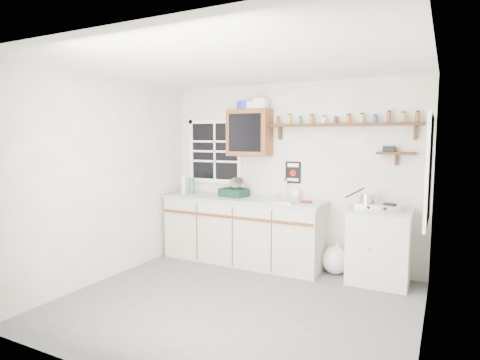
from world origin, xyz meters
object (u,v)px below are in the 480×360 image
upper_cabinet (249,133)px  spice_shelf (343,124)px  right_cabinet (379,246)px  main_cabinet (243,230)px  hotplate (378,206)px  dish_rack (235,190)px

upper_cabinet → spice_shelf: upper_cabinet is taller
upper_cabinet → spice_shelf: 1.29m
right_cabinet → upper_cabinet: 2.26m
main_cabinet → upper_cabinet: (0.03, 0.14, 1.36)m
main_cabinet → spice_shelf: size_ratio=1.21×
main_cabinet → hotplate: 1.88m
main_cabinet → dish_rack: 0.57m
upper_cabinet → dish_rack: size_ratio=1.60×
right_cabinet → dish_rack: bearing=179.1°
main_cabinet → spice_shelf: (1.32, 0.21, 1.47)m
spice_shelf → dish_rack: size_ratio=4.71×
upper_cabinet → hotplate: (1.78, -0.14, -0.88)m
dish_rack → upper_cabinet: bearing=33.4°
upper_cabinet → dish_rack: (-0.19, -0.09, -0.82)m
main_cabinet → hotplate: hotplate is taller
spice_shelf → hotplate: spice_shelf is taller
main_cabinet → dish_rack: dish_rack is taller
main_cabinet → spice_shelf: spice_shelf is taller
spice_shelf → hotplate: 1.12m
dish_rack → hotplate: 1.97m
right_cabinet → upper_cabinet: size_ratio=1.40×
right_cabinet → main_cabinet: bearing=-179.2°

